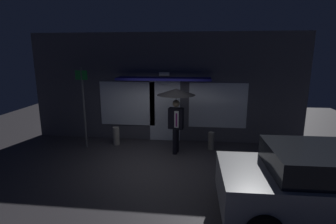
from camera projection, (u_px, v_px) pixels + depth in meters
name	position (u px, v px, depth m)	size (l,w,h in m)	color
ground_plane	(156.00, 164.00, 7.48)	(18.00, 18.00, 0.00)	#38353A
building_facade	(165.00, 88.00, 9.32)	(9.76, 1.00, 3.86)	#4C4C56
person_with_umbrella	(176.00, 102.00, 7.99)	(1.18, 1.18, 2.09)	black
parked_car	(329.00, 185.00, 4.80)	(4.02, 2.03, 1.45)	#A5A8AD
street_sign_post	(84.00, 104.00, 8.53)	(0.40, 0.07, 2.71)	#595B60
sidewalk_bollard	(116.00, 136.00, 9.05)	(0.23, 0.23, 0.63)	#9E998E
sidewalk_bollard_2	(211.00, 141.00, 8.60)	(0.20, 0.20, 0.59)	slate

